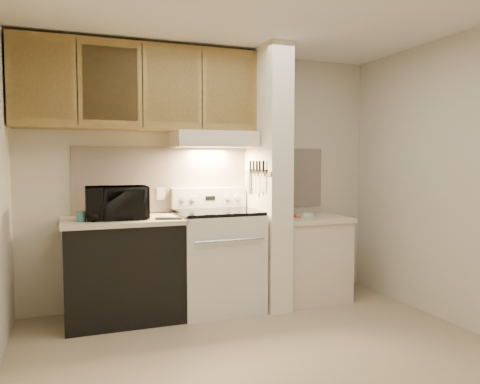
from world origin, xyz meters
TOP-DOWN VIEW (x-y plane):
  - floor at (0.00, 0.00)m, footprint 3.60×3.60m
  - ceiling at (0.00, 0.00)m, footprint 3.60×3.60m
  - wall_back at (0.00, 1.50)m, footprint 3.60×2.50m
  - wall_right at (1.80, 0.00)m, footprint 0.02×3.00m
  - backsplash at (0.00, 1.49)m, footprint 2.60×0.02m
  - range_body at (0.00, 1.16)m, footprint 0.76×0.65m
  - oven_window at (0.00, 0.84)m, footprint 0.50×0.01m
  - oven_handle at (0.00, 0.80)m, footprint 0.65×0.02m
  - cooktop at (0.00, 1.16)m, footprint 0.74×0.64m
  - range_backguard at (0.00, 1.44)m, footprint 0.76×0.08m
  - range_display at (0.00, 1.40)m, footprint 0.10×0.01m
  - range_knob_left_outer at (-0.28, 1.40)m, footprint 0.05×0.02m
  - range_knob_left_inner at (-0.18, 1.40)m, footprint 0.05×0.02m
  - range_knob_right_inner at (0.18, 1.40)m, footprint 0.05×0.02m
  - range_knob_right_outer at (0.28, 1.40)m, footprint 0.05×0.02m
  - dishwasher_front at (-0.88, 1.17)m, footprint 1.00×0.63m
  - left_countertop at (-0.88, 1.17)m, footprint 1.04×0.67m
  - spoon_rest at (-0.51, 0.97)m, footprint 0.24×0.14m
  - teal_jar at (-1.23, 1.06)m, footprint 0.09×0.09m
  - outlet at (-0.48, 1.48)m, footprint 0.08×0.01m
  - microwave at (-0.93, 1.15)m, footprint 0.52×0.35m
  - partition_pillar at (0.51, 1.15)m, footprint 0.22×0.70m
  - pillar_trim at (0.39, 1.15)m, footprint 0.01×0.70m
  - knife_strip at (0.39, 1.10)m, footprint 0.02×0.42m
  - knife_blade_a at (0.38, 0.94)m, footprint 0.01×0.03m
  - knife_handle_a at (0.38, 0.94)m, footprint 0.02×0.02m
  - knife_blade_b at (0.38, 1.01)m, footprint 0.01×0.04m
  - knife_handle_b at (0.38, 1.03)m, footprint 0.02×0.02m
  - knife_blade_c at (0.38, 1.11)m, footprint 0.01×0.04m
  - knife_handle_c at (0.38, 1.10)m, footprint 0.02×0.02m
  - knife_blade_d at (0.38, 1.19)m, footprint 0.01×0.04m
  - knife_handle_d at (0.38, 1.18)m, footprint 0.02×0.02m
  - knife_blade_e at (0.38, 1.27)m, footprint 0.01×0.04m
  - knife_handle_e at (0.38, 1.26)m, footprint 0.02×0.02m
  - oven_mitt at (0.38, 1.32)m, footprint 0.03×0.09m
  - right_cab_base at (0.97, 1.15)m, footprint 0.70×0.60m
  - right_countertop at (0.97, 1.15)m, footprint 0.74×0.64m
  - red_folder at (0.79, 1.25)m, footprint 0.23×0.31m
  - white_box at (0.92, 1.14)m, footprint 0.17×0.15m
  - range_hood at (0.00, 1.28)m, footprint 0.78×0.44m
  - hood_lip at (0.00, 1.07)m, footprint 0.78×0.04m
  - upper_cabinets at (-0.69, 1.32)m, footprint 2.18×0.33m
  - cab_door_a at (-1.51, 1.17)m, footprint 0.46×0.01m
  - cab_gap_a at (-1.23, 1.16)m, footprint 0.01×0.01m
  - cab_door_b at (-0.96, 1.17)m, footprint 0.46×0.01m
  - cab_gap_b at (-0.69, 1.16)m, footprint 0.01×0.01m
  - cab_door_c at (-0.42, 1.17)m, footprint 0.46×0.01m
  - cab_gap_c at (-0.14, 1.16)m, footprint 0.01×0.01m
  - cab_door_d at (0.13, 1.17)m, footprint 0.46×0.01m

SIDE VIEW (x-z plane):
  - floor at x=0.00m, z-range 0.00..0.00m
  - right_cab_base at x=0.97m, z-range 0.00..0.81m
  - dishwasher_front at x=-0.88m, z-range 0.00..0.87m
  - range_body at x=0.00m, z-range 0.00..0.92m
  - oven_window at x=0.00m, z-range 0.35..0.65m
  - oven_handle at x=0.00m, z-range 0.71..0.73m
  - right_countertop at x=0.97m, z-range 0.81..0.85m
  - red_folder at x=0.79m, z-range 0.85..0.86m
  - white_box at x=0.92m, z-range 0.85..0.89m
  - left_countertop at x=-0.88m, z-range 0.87..0.91m
  - spoon_rest at x=-0.51m, z-range 0.91..0.93m
  - cooktop at x=0.00m, z-range 0.92..0.95m
  - teal_jar at x=-1.23m, z-range 0.91..1.00m
  - range_backguard at x=0.00m, z-range 0.95..1.15m
  - range_display at x=0.00m, z-range 1.03..1.07m
  - range_knob_left_outer at x=-0.28m, z-range 1.03..1.07m
  - range_knob_left_inner at x=-0.18m, z-range 1.03..1.07m
  - range_knob_right_inner at x=0.18m, z-range 1.03..1.07m
  - range_knob_right_outer at x=0.28m, z-range 1.03..1.07m
  - microwave at x=-0.93m, z-range 0.91..1.20m
  - outlet at x=-0.48m, z-range 1.04..1.16m
  - knife_blade_c at x=0.38m, z-range 1.10..1.30m
  - knife_blade_b at x=0.38m, z-range 1.12..1.30m
  - knife_blade_e at x=0.38m, z-range 1.12..1.30m
  - knife_blade_a at x=0.38m, z-range 1.14..1.30m
  - knife_blade_d at x=0.38m, z-range 1.14..1.30m
  - oven_mitt at x=0.38m, z-range 1.12..1.33m
  - backsplash at x=0.00m, z-range 0.92..1.55m
  - wall_back at x=0.00m, z-range 1.24..1.26m
  - wall_right at x=1.80m, z-range 0.00..2.50m
  - partition_pillar at x=0.51m, z-range 0.00..2.50m
  - pillar_trim at x=0.39m, z-range 1.28..1.32m
  - knife_strip at x=0.39m, z-range 1.30..1.34m
  - knife_handle_a at x=0.38m, z-range 1.32..1.42m
  - knife_handle_b at x=0.38m, z-range 1.32..1.42m
  - knife_handle_c at x=0.38m, z-range 1.32..1.42m
  - knife_handle_d at x=0.38m, z-range 1.32..1.42m
  - knife_handle_e at x=0.38m, z-range 1.32..1.42m
  - hood_lip at x=0.00m, z-range 1.55..1.61m
  - range_hood at x=0.00m, z-range 1.55..1.70m
  - upper_cabinets at x=-0.69m, z-range 1.70..2.47m
  - cab_door_a at x=-1.51m, z-range 1.77..2.40m
  - cab_gap_a at x=-1.23m, z-range 1.72..2.45m
  - cab_door_b at x=-0.96m, z-range 1.77..2.40m
  - cab_gap_b at x=-0.69m, z-range 1.72..2.45m
  - cab_door_c at x=-0.42m, z-range 1.77..2.40m
  - cab_gap_c at x=-0.14m, z-range 1.72..2.45m
  - cab_door_d at x=0.13m, z-range 1.77..2.40m
  - ceiling at x=0.00m, z-range 2.50..2.50m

